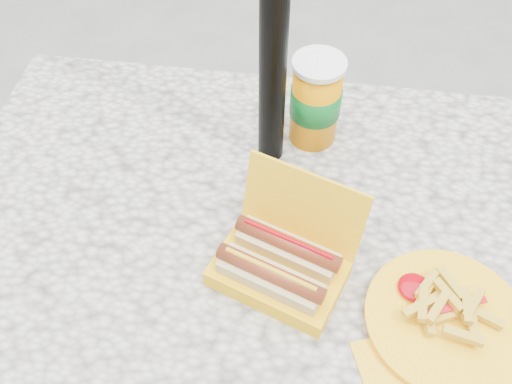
# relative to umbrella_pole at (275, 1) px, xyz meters

# --- Properties ---
(ground) EXTENTS (60.00, 60.00, 0.00)m
(ground) POSITION_rel_umbrella_pole_xyz_m (0.00, -0.16, -1.10)
(ground) COLOR slate
(picnic_table) EXTENTS (1.20, 0.80, 0.75)m
(picnic_table) POSITION_rel_umbrella_pole_xyz_m (0.00, -0.16, -0.46)
(picnic_table) COLOR beige
(picnic_table) RESTS_ON ground
(umbrella_pole) EXTENTS (0.05, 0.05, 2.20)m
(umbrella_pole) POSITION_rel_umbrella_pole_xyz_m (0.00, 0.00, 0.00)
(umbrella_pole) COLOR black
(umbrella_pole) RESTS_ON ground
(hotdog_box) EXTENTS (0.26, 0.24, 0.17)m
(hotdog_box) POSITION_rel_umbrella_pole_xyz_m (0.05, -0.29, -0.31)
(hotdog_box) COLOR yellow
(hotdog_box) RESTS_ON picnic_table
(fries_plate) EXTENTS (0.28, 0.38, 0.05)m
(fries_plate) POSITION_rel_umbrella_pole_xyz_m (0.32, -0.34, -0.34)
(fries_plate) COLOR yellow
(fries_plate) RESTS_ON picnic_table
(soda_cup) EXTENTS (0.10, 0.10, 0.19)m
(soda_cup) POSITION_rel_umbrella_pole_xyz_m (0.08, 0.06, -0.25)
(soda_cup) COLOR orange
(soda_cup) RESTS_ON picnic_table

